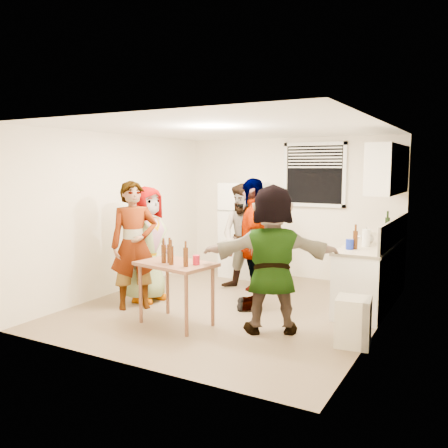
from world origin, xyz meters
The scene contains 23 objects.
room centered at (0.00, 0.00, 0.00)m, with size 4.00×4.50×2.50m, color white, non-canonical shape.
window centered at (0.45, 2.21, 1.85)m, with size 1.12×0.10×1.06m, color white, non-canonical shape.
refrigerator centered at (-0.75, 1.88, 0.85)m, with size 0.70×0.70×1.70m, color white.
counter_lower centered at (1.70, 1.15, 0.43)m, with size 0.60×2.20×0.86m, color white.
countertop centered at (1.70, 1.15, 0.88)m, with size 0.64×2.22×0.04m, color beige.
backsplash centered at (1.99, 1.15, 1.08)m, with size 0.03×2.20×0.36m, color beige.
upper_cabinets centered at (1.83, 1.35, 1.95)m, with size 0.34×1.60×0.70m, color white.
kettle centered at (1.65, 1.02, 0.90)m, with size 0.22×0.19×0.19m, color silver, non-canonical shape.
paper_towel centered at (1.68, 0.76, 0.90)m, with size 0.11×0.11×0.24m, color white.
wine_bottle centered at (1.75, 1.93, 0.90)m, with size 0.07×0.07×0.29m, color black.
beer_bottle_counter centered at (1.60, 0.48, 0.90)m, with size 0.06×0.06×0.25m, color #47230C.
blue_cup centered at (1.54, 0.42, 0.90)m, with size 0.10×0.10×0.13m, color #1227AE.
picture_frame centered at (1.92, 1.68, 0.97)m, with size 0.02×0.16×0.14m, color #BA9641.
trash_bin centered at (1.87, -0.63, 0.25)m, with size 0.37×0.37×0.54m, color silver.
serving_table centered at (-0.27, -0.99, 0.00)m, with size 0.94×0.63×0.80m, color brown, non-canonical shape.
beer_bottle_table centered at (-0.33, -1.04, 0.80)m, with size 0.06×0.06×0.23m, color #47230C.
red_cup centered at (0.02, -0.97, 0.80)m, with size 0.09×0.09×0.12m, color red.
guest_grey centered at (-1.26, -0.30, 0.00)m, with size 0.83×1.70×0.54m, color gray.
guest_stripe centered at (-1.19, -0.68, 0.00)m, with size 0.65×1.79×0.43m, color #141933.
guest_back_left centered at (-0.24, 0.90, 0.00)m, with size 0.84×1.73×0.65m, color #533726.
guest_back_right centered at (-0.08, 0.96, 0.00)m, with size 1.03×1.59×0.59m, color #45454A.
guest_black centered at (0.28, 0.11, 0.00)m, with size 1.08×1.84×0.45m, color black.
guest_orange centered at (0.89, -0.65, 0.00)m, with size 1.66×1.79×0.53m, color #C27648.
Camera 1 is at (3.07, -5.79, 1.98)m, focal length 38.00 mm.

